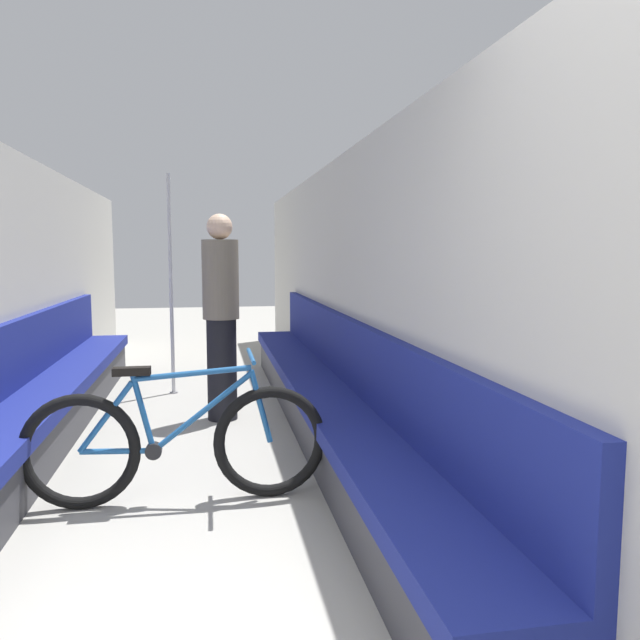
# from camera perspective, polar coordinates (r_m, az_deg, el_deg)

# --- Properties ---
(wall_right) EXTENTS (0.10, 10.51, 2.17)m
(wall_right) POSITION_cam_1_polar(r_m,az_deg,el_deg) (4.87, 3.02, 2.54)
(wall_right) COLOR beige
(wall_right) RESTS_ON ground
(bench_seat_row_left) EXTENTS (0.47, 6.19, 0.91)m
(bench_seat_row_left) POSITION_cam_1_polar(r_m,az_deg,el_deg) (4.79, -24.80, -7.71)
(bench_seat_row_left) COLOR #3D3D42
(bench_seat_row_left) RESTS_ON ground
(bench_seat_row_right) EXTENTS (0.47, 6.19, 0.91)m
(bench_seat_row_right) POSITION_cam_1_polar(r_m,az_deg,el_deg) (4.72, 0.61, -7.35)
(bench_seat_row_right) COLOR #3D3D42
(bench_seat_row_right) RESTS_ON ground
(bicycle) EXTENTS (1.68, 0.46, 0.83)m
(bicycle) POSITION_cam_1_polar(r_m,az_deg,el_deg) (3.62, -12.94, -10.94)
(bicycle) COLOR black
(bicycle) RESTS_ON ground
(grab_pole_near) EXTENTS (0.08, 0.08, 2.15)m
(grab_pole_near) POSITION_cam_1_polar(r_m,az_deg,el_deg) (6.28, -13.46, 2.85)
(grab_pole_near) COLOR gray
(grab_pole_near) RESTS_ON ground
(passenger_standing) EXTENTS (0.30, 0.30, 1.71)m
(passenger_standing) POSITION_cam_1_polar(r_m,az_deg,el_deg) (5.22, -9.03, 0.50)
(passenger_standing) COLOR black
(passenger_standing) RESTS_ON ground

